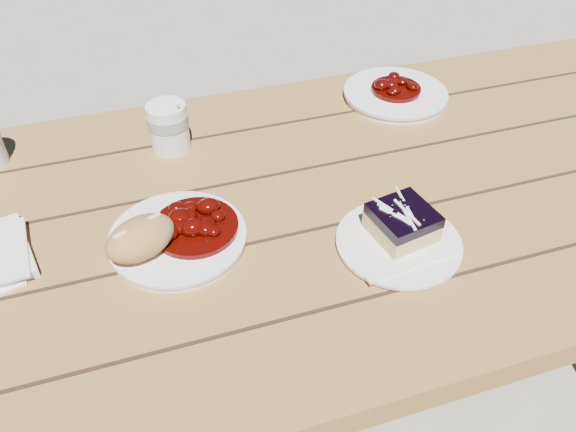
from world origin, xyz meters
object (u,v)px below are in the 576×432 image
object	(u,v)px
picnic_table	(256,273)
dessert_plate	(398,243)
coffee_cup	(169,127)
second_plate	(395,95)
main_plate	(178,239)
bread_roll	(140,238)
blueberry_cake	(402,222)

from	to	relation	value
picnic_table	dessert_plate	distance (m)	0.30
coffee_cup	second_plate	distance (m)	0.50
main_plate	bread_roll	bearing A→B (deg)	-160.02
bread_roll	second_plate	bearing A→B (deg)	29.27
dessert_plate	second_plate	world-z (taller)	second_plate
main_plate	second_plate	xyz separation A→B (m)	(0.53, 0.31, 0.00)
blueberry_cake	second_plate	xyz separation A→B (m)	(0.19, 0.41, -0.03)
blueberry_cake	main_plate	bearing A→B (deg)	153.83
picnic_table	main_plate	distance (m)	0.22
main_plate	bread_roll	size ratio (longest dim) A/B	1.90
blueberry_cake	coffee_cup	world-z (taller)	coffee_cup
blueberry_cake	picnic_table	bearing A→B (deg)	135.85
picnic_table	main_plate	world-z (taller)	main_plate
picnic_table	blueberry_cake	size ratio (longest dim) A/B	19.25
second_plate	main_plate	bearing A→B (deg)	-149.84
dessert_plate	coffee_cup	size ratio (longest dim) A/B	2.07
main_plate	coffee_cup	xyz separation A→B (m)	(0.03, 0.27, 0.04)
main_plate	blueberry_cake	world-z (taller)	blueberry_cake
main_plate	blueberry_cake	size ratio (longest dim) A/B	2.04
bread_roll	coffee_cup	distance (m)	0.30
blueberry_cake	bread_roll	bearing A→B (deg)	158.73
coffee_cup	second_plate	world-z (taller)	coffee_cup
blueberry_cake	second_plate	bearing A→B (deg)	55.01
dessert_plate	coffee_cup	world-z (taller)	coffee_cup
bread_roll	dessert_plate	xyz separation A→B (m)	(0.39, -0.09, -0.04)
blueberry_cake	coffee_cup	size ratio (longest dim) A/B	1.12
main_plate	blueberry_cake	bearing A→B (deg)	-16.10
main_plate	coffee_cup	bearing A→B (deg)	83.19
picnic_table	second_plate	size ratio (longest dim) A/B	9.09
blueberry_cake	coffee_cup	distance (m)	0.48
main_plate	blueberry_cake	xyz separation A→B (m)	(0.34, -0.10, 0.03)
main_plate	second_plate	size ratio (longest dim) A/B	0.97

